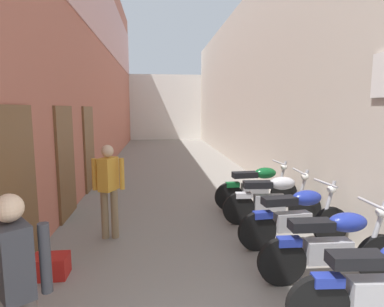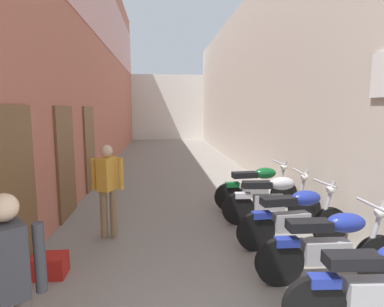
{
  "view_description": "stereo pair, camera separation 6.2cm",
  "coord_description": "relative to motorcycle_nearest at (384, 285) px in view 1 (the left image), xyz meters",
  "views": [
    {
      "loc": [
        -0.62,
        -0.85,
        2.16
      ],
      "look_at": [
        0.17,
        6.39,
        1.12
      ],
      "focal_mm": 29.97,
      "sensor_mm": 36.0,
      "label": 1
    },
    {
      "loc": [
        -0.56,
        -0.86,
        2.16
      ],
      "look_at": [
        0.17,
        6.39,
        1.12
      ],
      "focal_mm": 29.97,
      "sensor_mm": 36.0,
      "label": 2
    }
  ],
  "objects": [
    {
      "name": "plastic_crate",
      "position": [
        -3.51,
        1.44,
        -0.36
      ],
      "size": [
        0.44,
        0.32,
        0.28
      ],
      "primitive_type": "cube",
      "color": "red",
      "rests_on": "ground"
    },
    {
      "name": "pedestrian_by_doorway",
      "position": [
        -3.15,
        -0.34,
        0.42
      ],
      "size": [
        0.52,
        0.39,
        1.57
      ],
      "color": "#564C47",
      "rests_on": "ground"
    },
    {
      "name": "motorcycle_second",
      "position": [
        0.0,
        0.9,
        0.0
      ],
      "size": [
        1.85,
        0.58,
        1.04
      ],
      "color": "black",
      "rests_on": "ground"
    },
    {
      "name": "motorcycle_nearest",
      "position": [
        0.0,
        0.0,
        0.0
      ],
      "size": [
        1.85,
        0.58,
        1.04
      ],
      "color": "black",
      "rests_on": "ground"
    },
    {
      "name": "motorcycle_fourth",
      "position": [
        0.0,
        2.97,
        0.0
      ],
      "size": [
        1.85,
        0.58,
        1.04
      ],
      "color": "black",
      "rests_on": "ground"
    },
    {
      "name": "building_left",
      "position": [
        -4.13,
        8.86,
        3.41
      ],
      "size": [
        0.45,
        21.34,
        7.77
      ],
      "color": "#B76651",
      "rests_on": "ground"
    },
    {
      "name": "building_right",
      "position": [
        1.14,
        8.91,
        2.47
      ],
      "size": [
        0.45,
        21.34,
        5.94
      ],
      "color": "beige",
      "rests_on": "ground"
    },
    {
      "name": "motorcycle_third",
      "position": [
        -0.0,
        1.96,
        0.0
      ],
      "size": [
        1.85,
        0.58,
        1.04
      ],
      "color": "black",
      "rests_on": "ground"
    },
    {
      "name": "pedestrian_mid_alley",
      "position": [
        -2.93,
        2.63,
        0.42
      ],
      "size": [
        0.52,
        0.39,
        1.57
      ],
      "color": "#8C7251",
      "rests_on": "ground"
    },
    {
      "name": "motorcycle_fifth",
      "position": [
        -0.0,
        3.89,
        0.0
      ],
      "size": [
        1.85,
        0.58,
        1.04
      ],
      "color": "black",
      "rests_on": "ground"
    },
    {
      "name": "ground_plane",
      "position": [
        -1.5,
        6.91,
        -0.5
      ],
      "size": [
        37.34,
        37.34,
        0.0
      ],
      "primitive_type": "plane",
      "color": "gray"
    },
    {
      "name": "building_far_end",
      "position": [
        -1.5,
        20.58,
        1.71
      ],
      "size": [
        7.88,
        2.0,
        4.42
      ],
      "primitive_type": "cube",
      "color": "silver",
      "rests_on": "ground"
    }
  ]
}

